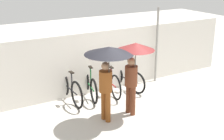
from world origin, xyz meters
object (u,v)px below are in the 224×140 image
parked_bicycle_0 (70,88)px  parked_bicycle_2 (109,81)px  parked_bicycle_1 (89,84)px  pedestrian_leading (108,61)px  pedestrian_center (134,60)px  parked_bicycle_3 (126,78)px

parked_bicycle_0 → parked_bicycle_2: 1.26m
parked_bicycle_1 → parked_bicycle_2: parked_bicycle_1 is taller
parked_bicycle_0 → pedestrian_leading: size_ratio=0.91×
parked_bicycle_2 → pedestrian_leading: size_ratio=0.94×
pedestrian_leading → parked_bicycle_2: bearing=-126.2°
parked_bicycle_1 → parked_bicycle_0: bearing=104.5°
pedestrian_leading → pedestrian_center: 0.74m
pedestrian_leading → parked_bicycle_3: bearing=-140.1°
parked_bicycle_1 → parked_bicycle_2: size_ratio=0.93×
parked_bicycle_0 → pedestrian_center: size_ratio=0.91×
parked_bicycle_1 → parked_bicycle_3: (1.25, -0.01, -0.02)m
parked_bicycle_2 → pedestrian_leading: bearing=157.7°
pedestrian_leading → pedestrian_center: (0.74, 0.02, -0.09)m
parked_bicycle_1 → pedestrian_leading: size_ratio=0.87×
parked_bicycle_0 → pedestrian_center: 2.21m
parked_bicycle_1 → parked_bicycle_2: 0.63m
parked_bicycle_0 → parked_bicycle_3: bearing=-89.0°
parked_bicycle_3 → pedestrian_leading: 2.55m
parked_bicycle_1 → parked_bicycle_3: 1.25m
parked_bicycle_2 → pedestrian_center: pedestrian_center is taller
parked_bicycle_0 → pedestrian_center: bearing=-145.4°
parked_bicycle_3 → pedestrian_center: 2.12m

